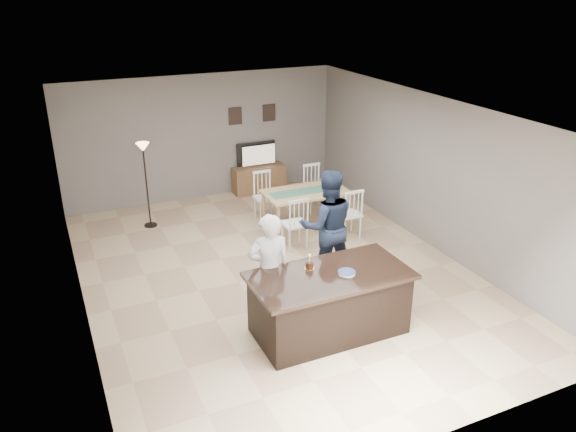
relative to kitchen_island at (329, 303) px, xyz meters
name	(u,v)px	position (x,y,z in m)	size (l,w,h in m)	color
floor	(277,274)	(0.00, 1.80, -0.45)	(8.00, 8.00, 0.00)	tan
room_shell	(276,178)	(0.00, 1.80, 1.22)	(8.00, 8.00, 8.00)	slate
kitchen_island	(329,303)	(0.00, 0.00, 0.00)	(2.15, 1.10, 0.90)	black
tv_console	(259,179)	(1.20, 5.57, -0.15)	(1.20, 0.40, 0.60)	brown
television	(258,154)	(1.20, 5.64, 0.41)	(0.91, 0.12, 0.53)	black
tv_screen_glow	(259,155)	(1.20, 5.56, 0.42)	(0.78, 0.78, 0.00)	orange
picture_frames	(252,114)	(1.15, 5.78, 1.30)	(1.10, 0.02, 0.38)	black
doorway	(97,323)	(-2.99, -0.50, 0.80)	(0.00, 2.10, 2.65)	black
woman	(269,270)	(-0.65, 0.55, 0.38)	(0.61, 0.40, 1.66)	silver
man	(327,226)	(0.68, 1.35, 0.47)	(0.90, 0.70, 1.84)	#192337
birthday_cake	(309,265)	(-0.18, 0.25, 0.50)	(0.14, 0.14, 0.22)	gold
plate_stack	(347,273)	(0.20, -0.09, 0.46)	(0.24, 0.24, 0.04)	white
dining_table	(306,198)	(1.27, 3.31, 0.17)	(1.62, 1.83, 0.98)	tan
floor_lamp	(144,162)	(-1.49, 4.64, 0.86)	(0.25, 0.25, 1.69)	black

